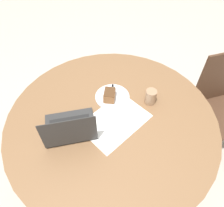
{
  "coord_description": "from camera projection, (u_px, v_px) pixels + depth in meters",
  "views": [
    {
      "loc": [
        -0.68,
        -0.5,
        1.91
      ],
      "look_at": [
        0.07,
        0.05,
        0.82
      ],
      "focal_mm": 35.0,
      "sensor_mm": 36.0,
      "label": 1
    }
  ],
  "objects": [
    {
      "name": "ground_plane",
      "position": [
        112.0,
        168.0,
        2.0
      ],
      "size": [
        12.0,
        12.0,
        0.0
      ],
      "primitive_type": "plane",
      "color": "#B7AD9E"
    },
    {
      "name": "dining_table",
      "position": [
        112.0,
        129.0,
        1.51
      ],
      "size": [
        1.36,
        1.36,
        0.78
      ],
      "color": "brown",
      "rests_on": "ground_plane"
    },
    {
      "name": "chair",
      "position": [
        219.0,
        105.0,
        1.87
      ],
      "size": [
        0.59,
        0.59,
        0.95
      ],
      "rotation": [
        0.0,
        0.0,
        8.78
      ],
      "color": "#472D1E",
      "rests_on": "ground_plane"
    },
    {
      "name": "paper_document",
      "position": [
        115.0,
        121.0,
        1.39
      ],
      "size": [
        0.45,
        0.35,
        0.0
      ],
      "rotation": [
        0.0,
        0.0,
        -0.17
      ],
      "color": "white",
      "rests_on": "dining_table"
    },
    {
      "name": "plate",
      "position": [
        112.0,
        97.0,
        1.52
      ],
      "size": [
        0.24,
        0.24,
        0.01
      ],
      "color": "silver",
      "rests_on": "dining_table"
    },
    {
      "name": "cake_slice",
      "position": [
        110.0,
        95.0,
        1.48
      ],
      "size": [
        0.12,
        0.11,
        0.07
      ],
      "rotation": [
        0.0,
        0.0,
        3.65
      ],
      "color": "brown",
      "rests_on": "plate"
    },
    {
      "name": "fork",
      "position": [
        113.0,
        91.0,
        1.55
      ],
      "size": [
        0.15,
        0.12,
        0.0
      ],
      "rotation": [
        0.0,
        0.0,
        6.95
      ],
      "color": "silver",
      "rests_on": "plate"
    },
    {
      "name": "coffee_glass",
      "position": [
        151.0,
        97.0,
        1.46
      ],
      "size": [
        0.07,
        0.07,
        0.11
      ],
      "color": "#997556",
      "rests_on": "dining_table"
    },
    {
      "name": "laptop",
      "position": [
        70.0,
        128.0,
        1.31
      ],
      "size": [
        0.39,
        0.39,
        0.24
      ],
      "rotation": [
        0.0,
        0.0,
        5.55
      ],
      "color": "#2D2D2D",
      "rests_on": "dining_table"
    }
  ]
}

